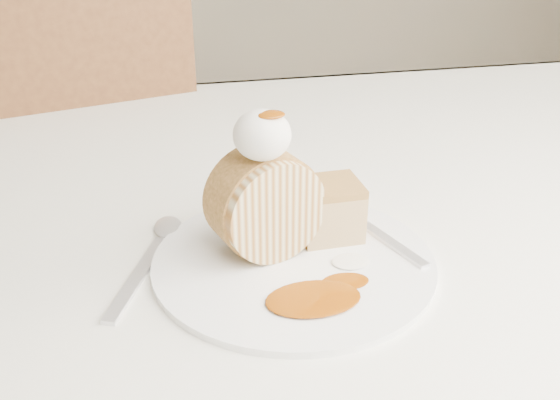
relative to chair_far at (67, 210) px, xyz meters
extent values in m
cube|color=white|center=(0.31, -0.47, 0.21)|extent=(1.40, 0.90, 0.04)
cube|color=white|center=(0.31, -0.03, 0.09)|extent=(1.40, 0.01, 0.28)
cylinder|color=brown|center=(0.93, -0.10, -0.17)|extent=(0.06, 0.06, 0.71)
cube|color=brown|center=(-0.02, 0.08, -0.08)|extent=(0.53, 0.53, 0.04)
cube|color=brown|center=(0.03, -0.11, 0.17)|extent=(0.43, 0.15, 0.45)
cylinder|color=brown|center=(0.11, 0.31, -0.31)|extent=(0.04, 0.04, 0.42)
cylinder|color=brown|center=(0.20, -0.05, -0.31)|extent=(0.04, 0.04, 0.42)
cylinder|color=white|center=(0.28, -0.60, 0.23)|extent=(0.26, 0.26, 0.01)
cylinder|color=beige|center=(0.26, -0.58, 0.28)|extent=(0.10, 0.08, 0.09)
cube|color=#B78245|center=(0.32, -0.57, 0.26)|extent=(0.06, 0.05, 0.05)
ellipsoid|color=white|center=(0.25, -0.59, 0.35)|extent=(0.05, 0.05, 0.04)
ellipsoid|color=#833A05|center=(0.26, -0.60, 0.37)|extent=(0.02, 0.02, 0.01)
cube|color=silver|center=(0.37, -0.59, 0.23)|extent=(0.07, 0.15, 0.00)
cube|color=silver|center=(0.14, -0.60, 0.23)|extent=(0.08, 0.16, 0.00)
camera|label=1|loc=(0.16, -1.06, 0.53)|focal=40.00mm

